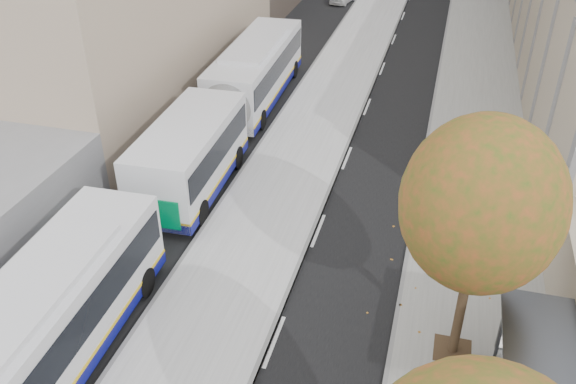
% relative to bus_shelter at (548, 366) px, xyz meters
% --- Properties ---
extents(bus_platform, '(4.25, 150.00, 0.15)m').
position_rel_bus_shelter_xyz_m(bus_platform, '(-9.56, 24.04, -2.11)').
color(bus_platform, '#A9A9A9').
rests_on(bus_platform, ground).
extents(sidewalk, '(4.75, 150.00, 0.08)m').
position_rel_bus_shelter_xyz_m(sidewalk, '(-1.56, 24.04, -2.15)').
color(sidewalk, gray).
rests_on(sidewalk, ground).
extents(bus_shelter, '(1.90, 4.40, 2.53)m').
position_rel_bus_shelter_xyz_m(bus_shelter, '(0.00, 0.00, 0.00)').
color(bus_shelter, '#383A3F').
rests_on(bus_shelter, sidewalk).
extents(tree_c, '(4.20, 4.20, 7.28)m').
position_rel_bus_shelter_xyz_m(tree_c, '(-2.09, 2.04, 3.06)').
color(tree_c, '#322215').
rests_on(tree_c, sidewalk).
extents(bus_far, '(3.28, 18.71, 3.11)m').
position_rel_bus_shelter_xyz_m(bus_far, '(-13.32, 14.23, -0.49)').
color(bus_far, silver).
rests_on(bus_far, ground).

